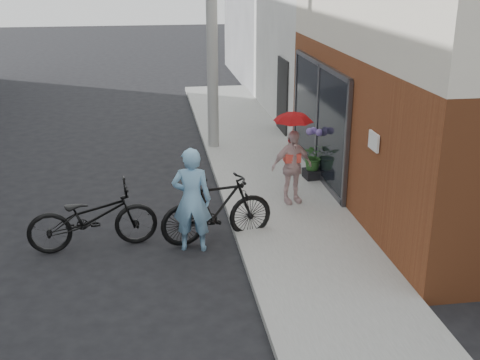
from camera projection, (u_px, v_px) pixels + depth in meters
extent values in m
plane|color=black|center=(188.00, 258.00, 9.97)|extent=(80.00, 80.00, 0.00)
cube|color=gray|center=(285.00, 203.00, 12.11)|extent=(2.20, 24.00, 0.12)
cube|color=#9E9E99|center=(228.00, 206.00, 11.94)|extent=(0.12, 24.00, 0.12)
cube|color=black|center=(318.00, 120.00, 13.21)|extent=(0.06, 3.80, 2.40)
cube|color=white|center=(374.00, 141.00, 9.98)|extent=(0.04, 0.40, 0.30)
cube|color=white|center=(402.00, 2.00, 18.16)|extent=(8.00, 6.00, 7.00)
cylinder|color=#9E9E99|center=(212.00, 12.00, 14.51)|extent=(0.28, 0.28, 7.00)
imported|color=#78AED5|center=(192.00, 200.00, 9.99)|extent=(0.72, 0.54, 1.81)
imported|color=black|center=(93.00, 217.00, 10.15)|extent=(2.25, 1.03, 1.14)
imported|color=black|center=(217.00, 209.00, 10.39)|extent=(2.08, 0.94, 1.21)
imported|color=beige|center=(292.00, 167.00, 11.76)|extent=(0.92, 0.54, 1.47)
imported|color=red|center=(293.00, 114.00, 11.40)|extent=(0.73, 0.73, 0.64)
cube|color=black|center=(313.00, 174.00, 13.28)|extent=(0.42, 0.42, 0.20)
imported|color=#2A5722|center=(314.00, 156.00, 13.15)|extent=(0.55, 0.48, 0.61)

